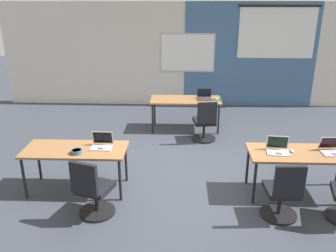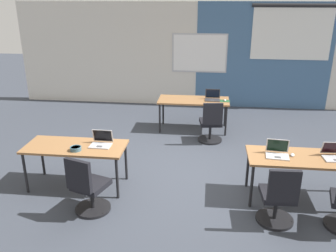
{
  "view_description": "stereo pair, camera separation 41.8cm",
  "coord_description": "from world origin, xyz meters",
  "px_view_note": "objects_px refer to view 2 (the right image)",
  "views": [
    {
      "loc": [
        -0.1,
        -5.58,
        3.01
      ],
      "look_at": [
        -0.31,
        -0.16,
        0.95
      ],
      "focal_mm": 37.84,
      "sensor_mm": 36.0,
      "label": 1
    },
    {
      "loc": [
        0.32,
        -5.55,
        3.01
      ],
      "look_at": [
        -0.31,
        -0.16,
        0.95
      ],
      "focal_mm": 37.84,
      "sensor_mm": 36.0,
      "label": 2
    }
  ],
  "objects_px": {
    "desk_near_right": "(302,160)",
    "snack_bowl": "(76,148)",
    "mouse_near_right_inner": "(293,155)",
    "laptop_near_left_inner": "(101,142)",
    "chair_near_right_inner": "(278,200)",
    "laptop_near_right_inner": "(277,152)",
    "desk_near_left": "(76,149)",
    "mouse_far_right": "(225,100)",
    "chair_far_right": "(211,125)",
    "desk_far_center": "(194,102)",
    "chair_near_left_inner": "(88,190)",
    "laptop_far_right": "(212,98)",
    "laptop_near_right_end": "(335,155)"
  },
  "relations": [
    {
      "from": "laptop_near_left_inner",
      "to": "chair_near_left_inner",
      "type": "distance_m",
      "value": 0.89
    },
    {
      "from": "desk_near_right",
      "to": "laptop_near_left_inner",
      "type": "height_order",
      "value": "laptop_near_left_inner"
    },
    {
      "from": "desk_near_right",
      "to": "snack_bowl",
      "type": "xyz_separation_m",
      "value": [
        -3.43,
        -0.17,
        0.1
      ]
    },
    {
      "from": "mouse_near_right_inner",
      "to": "chair_near_right_inner",
      "type": "height_order",
      "value": "chair_near_right_inner"
    },
    {
      "from": "desk_near_right",
      "to": "mouse_near_right_inner",
      "type": "relative_size",
      "value": 14.52
    },
    {
      "from": "desk_far_center",
      "to": "chair_far_right",
      "type": "relative_size",
      "value": 1.74
    },
    {
      "from": "chair_near_left_inner",
      "to": "laptop_far_right",
      "type": "bearing_deg",
      "value": -97.61
    },
    {
      "from": "laptop_near_right_inner",
      "to": "chair_far_right",
      "type": "bearing_deg",
      "value": 120.61
    },
    {
      "from": "desk_near_left",
      "to": "desk_near_right",
      "type": "height_order",
      "value": "same"
    },
    {
      "from": "laptop_near_left_inner",
      "to": "chair_far_right",
      "type": "bearing_deg",
      "value": 50.33
    },
    {
      "from": "laptop_near_right_inner",
      "to": "chair_near_right_inner",
      "type": "height_order",
      "value": "laptop_near_right_inner"
    },
    {
      "from": "chair_near_right_inner",
      "to": "chair_near_left_inner",
      "type": "relative_size",
      "value": 1.0
    },
    {
      "from": "laptop_near_right_inner",
      "to": "mouse_far_right",
      "type": "height_order",
      "value": "laptop_near_right_inner"
    },
    {
      "from": "laptop_far_right",
      "to": "laptop_near_right_inner",
      "type": "bearing_deg",
      "value": -70.41
    },
    {
      "from": "mouse_far_right",
      "to": "snack_bowl",
      "type": "distance_m",
      "value": 3.78
    },
    {
      "from": "mouse_far_right",
      "to": "laptop_near_left_inner",
      "type": "bearing_deg",
      "value": -127.18
    },
    {
      "from": "desk_far_center",
      "to": "chair_far_right",
      "type": "distance_m",
      "value": 0.87
    },
    {
      "from": "desk_far_center",
      "to": "chair_near_left_inner",
      "type": "distance_m",
      "value": 3.77
    },
    {
      "from": "laptop_near_right_inner",
      "to": "chair_near_left_inner",
      "type": "bearing_deg",
      "value": -159.47
    },
    {
      "from": "mouse_near_right_inner",
      "to": "laptop_near_right_end",
      "type": "bearing_deg",
      "value": -0.08
    },
    {
      "from": "laptop_near_right_end",
      "to": "desk_far_center",
      "type": "bearing_deg",
      "value": 125.05
    },
    {
      "from": "mouse_far_right",
      "to": "desk_near_right",
      "type": "bearing_deg",
      "value": -69.29
    },
    {
      "from": "desk_near_left",
      "to": "laptop_near_right_inner",
      "type": "bearing_deg",
      "value": 0.01
    },
    {
      "from": "desk_near_right",
      "to": "snack_bowl",
      "type": "height_order",
      "value": "snack_bowl"
    },
    {
      "from": "desk_near_left",
      "to": "laptop_near_right_inner",
      "type": "relative_size",
      "value": 4.5
    },
    {
      "from": "mouse_near_right_inner",
      "to": "chair_far_right",
      "type": "distance_m",
      "value": 2.43
    },
    {
      "from": "mouse_far_right",
      "to": "snack_bowl",
      "type": "bearing_deg",
      "value": -128.92
    },
    {
      "from": "laptop_near_right_inner",
      "to": "chair_far_right",
      "type": "distance_m",
      "value": 2.34
    },
    {
      "from": "laptop_near_right_end",
      "to": "snack_bowl",
      "type": "bearing_deg",
      "value": 179.43
    },
    {
      "from": "mouse_near_right_inner",
      "to": "chair_far_right",
      "type": "relative_size",
      "value": 0.12
    },
    {
      "from": "desk_near_left",
      "to": "snack_bowl",
      "type": "bearing_deg",
      "value": -66.66
    },
    {
      "from": "chair_far_right",
      "to": "laptop_near_right_end",
      "type": "bearing_deg",
      "value": 122.23
    },
    {
      "from": "desk_far_center",
      "to": "mouse_near_right_inner",
      "type": "xyz_separation_m",
      "value": [
        1.61,
        -2.79,
        0.08
      ]
    },
    {
      "from": "desk_near_right",
      "to": "mouse_far_right",
      "type": "bearing_deg",
      "value": 110.71
    },
    {
      "from": "laptop_near_left_inner",
      "to": "laptop_far_right",
      "type": "bearing_deg",
      "value": 58.69
    },
    {
      "from": "mouse_near_right_inner",
      "to": "laptop_far_right",
      "type": "relative_size",
      "value": 0.33
    },
    {
      "from": "desk_far_center",
      "to": "mouse_near_right_inner",
      "type": "bearing_deg",
      "value": -60.02
    },
    {
      "from": "desk_near_right",
      "to": "laptop_near_right_end",
      "type": "distance_m",
      "value": 0.47
    },
    {
      "from": "desk_near_right",
      "to": "chair_near_right_inner",
      "type": "relative_size",
      "value": 1.74
    },
    {
      "from": "desk_near_left",
      "to": "snack_bowl",
      "type": "height_order",
      "value": "snack_bowl"
    },
    {
      "from": "chair_far_right",
      "to": "laptop_far_right",
      "type": "bearing_deg",
      "value": -99.8
    },
    {
      "from": "desk_near_left",
      "to": "mouse_far_right",
      "type": "xyz_separation_m",
      "value": [
        2.45,
        2.77,
        0.08
      ]
    },
    {
      "from": "chair_far_right",
      "to": "desk_far_center",
      "type": "bearing_deg",
      "value": -68.65
    },
    {
      "from": "laptop_near_right_end",
      "to": "laptop_far_right",
      "type": "relative_size",
      "value": 1.04
    },
    {
      "from": "chair_near_left_inner",
      "to": "chair_far_right",
      "type": "relative_size",
      "value": 1.0
    },
    {
      "from": "chair_near_right_inner",
      "to": "laptop_near_right_end",
      "type": "relative_size",
      "value": 2.65
    },
    {
      "from": "laptop_near_left_inner",
      "to": "chair_near_right_inner",
      "type": "bearing_deg",
      "value": -14.67
    },
    {
      "from": "chair_far_right",
      "to": "snack_bowl",
      "type": "xyz_separation_m",
      "value": [
        -2.08,
        -2.26,
        0.38
      ]
    },
    {
      "from": "laptop_near_right_end",
      "to": "desk_near_left",
      "type": "bearing_deg",
      "value": 176.88
    },
    {
      "from": "mouse_far_right",
      "to": "chair_far_right",
      "type": "relative_size",
      "value": 0.11
    }
  ]
}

